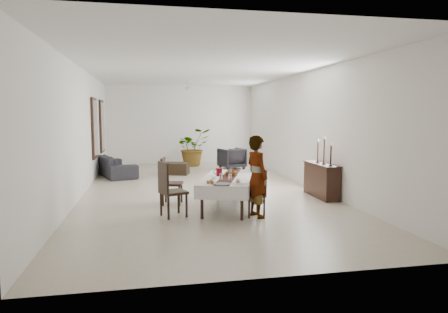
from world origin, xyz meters
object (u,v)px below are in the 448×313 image
(red_pitcher, at_px, (219,172))
(sideboard_body, at_px, (321,181))
(woman, at_px, (257,176))
(dining_table_top, at_px, (228,179))
(sofa, at_px, (116,166))

(red_pitcher, distance_m, sideboard_body, 2.70)
(woman, xyz_separation_m, sideboard_body, (2.07, 1.54, -0.41))
(red_pitcher, bearing_deg, sideboard_body, 10.24)
(red_pitcher, xyz_separation_m, sideboard_body, (2.63, 0.48, -0.36))
(dining_table_top, relative_size, red_pitcher, 12.00)
(dining_table_top, height_order, sideboard_body, sideboard_body)
(dining_table_top, bearing_deg, sideboard_body, 33.97)
(sideboard_body, xyz_separation_m, sofa, (-5.20, 4.48, -0.07))
(red_pitcher, relative_size, sideboard_body, 0.13)
(sideboard_body, bearing_deg, dining_table_top, -164.76)
(red_pitcher, bearing_deg, woman, -62.19)
(woman, bearing_deg, sofa, 10.55)
(red_pitcher, bearing_deg, sofa, 117.38)
(dining_table_top, xyz_separation_m, sideboard_body, (2.46, 0.67, -0.24))
(dining_table_top, bearing_deg, red_pitcher, 149.04)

